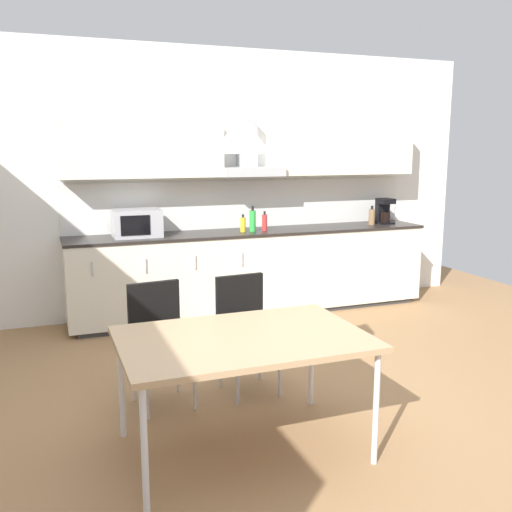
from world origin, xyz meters
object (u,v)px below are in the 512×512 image
(coffee_maker, at_px, (384,211))
(bottle_yellow, at_px, (243,224))
(microwave, at_px, (137,223))
(pendant_lamp, at_px, (242,133))
(bottle_brown, at_px, (372,217))
(chair_far_left, at_px, (159,331))
(chair_far_right, at_px, (245,321))
(bottle_green, at_px, (253,221))
(dining_table, at_px, (243,343))
(bottle_red, at_px, (265,222))

(coffee_maker, distance_m, bottle_yellow, 1.83)
(microwave, height_order, pendant_lamp, pendant_lamp)
(bottle_brown, xyz_separation_m, chair_far_left, (-2.92, -1.88, -0.49))
(bottle_yellow, distance_m, chair_far_right, 2.02)
(coffee_maker, relative_size, bottle_green, 1.09)
(dining_table, bearing_deg, pendant_lamp, 90.00)
(bottle_brown, relative_size, dining_table, 0.15)
(microwave, xyz_separation_m, pendant_lamp, (0.17, -2.77, 0.83))
(bottle_brown, height_order, bottle_green, bottle_green)
(pendant_lamp, bearing_deg, bottle_brown, 46.71)
(microwave, bearing_deg, chair_far_right, -75.76)
(dining_table, bearing_deg, bottle_green, 68.47)
(bottle_yellow, height_order, bottle_green, bottle_green)
(dining_table, distance_m, pendant_lamp, 1.21)
(bottle_yellow, bearing_deg, chair_far_right, -109.06)
(microwave, bearing_deg, coffee_maker, 0.51)
(bottle_yellow, height_order, chair_far_right, bottle_yellow)
(bottle_green, xyz_separation_m, chair_far_left, (-1.41, -1.85, -0.51))
(coffee_maker, bearing_deg, chair_far_left, -148.16)
(bottle_brown, relative_size, bottle_yellow, 1.17)
(dining_table, relative_size, chair_far_left, 1.66)
(microwave, relative_size, pendant_lamp, 1.50)
(bottle_brown, bearing_deg, bottle_red, -179.22)
(chair_far_left, distance_m, chair_far_right, 0.65)
(bottle_brown, relative_size, chair_far_right, 0.26)
(coffee_maker, relative_size, bottle_brown, 1.35)
(dining_table, bearing_deg, bottle_yellow, 70.52)
(bottle_yellow, relative_size, dining_table, 0.13)
(microwave, xyz_separation_m, bottle_yellow, (1.13, -0.05, -0.06))
(bottle_brown, distance_m, chair_far_left, 3.51)
(chair_far_right, distance_m, pendant_lamp, 1.64)
(microwave, bearing_deg, chair_far_left, -95.07)
(coffee_maker, bearing_deg, pendant_lamp, -134.87)
(bottle_green, xyz_separation_m, chair_far_right, (-0.75, -1.85, -0.51))
(coffee_maker, xyz_separation_m, chair_far_left, (-3.12, -1.94, -0.55))
(microwave, relative_size, bottle_brown, 2.16)
(bottle_green, distance_m, dining_table, 2.94)
(bottle_brown, distance_m, dining_table, 3.78)
(chair_far_left, bearing_deg, dining_table, -68.74)
(bottle_green, bearing_deg, pendant_lamp, -111.53)
(microwave, height_order, dining_table, microwave)
(bottle_brown, bearing_deg, chair_far_right, -140.27)
(bottle_brown, bearing_deg, dining_table, -133.29)
(bottle_brown, distance_m, bottle_yellow, 1.62)
(bottle_yellow, distance_m, dining_table, 2.90)
(bottle_red, bearing_deg, microwave, 178.08)
(microwave, bearing_deg, pendant_lamp, -86.59)
(chair_far_right, bearing_deg, bottle_red, 64.34)
(bottle_yellow, xyz_separation_m, pendant_lamp, (-0.96, -2.72, 0.89))
(coffee_maker, xyz_separation_m, dining_table, (-2.79, -2.80, -0.40))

